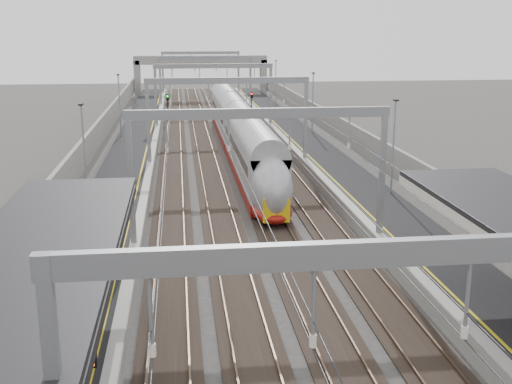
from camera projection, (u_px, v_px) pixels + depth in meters
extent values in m
cube|color=black|center=(131.00, 161.00, 53.97)|extent=(4.00, 120.00, 1.00)
cube|color=black|center=(317.00, 156.00, 55.83)|extent=(4.00, 120.00, 1.00)
cube|color=black|center=(173.00, 165.00, 54.49)|extent=(2.40, 140.00, 0.08)
cube|color=brown|center=(164.00, 164.00, 54.39)|extent=(0.07, 140.00, 0.14)
cube|color=brown|center=(182.00, 164.00, 54.55)|extent=(0.07, 140.00, 0.14)
cube|color=black|center=(208.00, 164.00, 54.84)|extent=(2.40, 140.00, 0.08)
cube|color=brown|center=(200.00, 163.00, 54.73)|extent=(0.07, 140.00, 0.14)
cube|color=brown|center=(217.00, 163.00, 54.90)|extent=(0.07, 140.00, 0.14)
cube|color=black|center=(243.00, 163.00, 55.19)|extent=(2.40, 140.00, 0.08)
cube|color=brown|center=(235.00, 163.00, 55.08)|extent=(0.07, 140.00, 0.14)
cube|color=brown|center=(251.00, 162.00, 55.25)|extent=(0.07, 140.00, 0.14)
cube|color=black|center=(278.00, 163.00, 55.54)|extent=(2.40, 140.00, 0.08)
cube|color=brown|center=(269.00, 162.00, 55.43)|extent=(0.07, 140.00, 0.14)
cube|color=brown|center=(286.00, 161.00, 55.60)|extent=(0.07, 140.00, 0.14)
cube|color=gray|center=(395.00, 252.00, 11.85)|extent=(13.00, 0.25, 0.50)
cube|color=gray|center=(131.00, 178.00, 31.11)|extent=(0.28, 0.28, 6.60)
cube|color=gray|center=(382.00, 171.00, 32.57)|extent=(0.28, 0.28, 6.60)
cube|color=gray|center=(259.00, 113.00, 31.08)|extent=(13.00, 0.25, 0.50)
cube|color=gray|center=(148.00, 121.00, 50.34)|extent=(0.28, 0.28, 6.60)
cube|color=gray|center=(306.00, 118.00, 51.80)|extent=(0.28, 0.28, 6.60)
cube|color=gray|center=(228.00, 81.00, 50.31)|extent=(13.00, 0.25, 0.50)
cube|color=gray|center=(156.00, 95.00, 69.57)|extent=(0.28, 0.28, 6.60)
cube|color=gray|center=(271.00, 94.00, 71.03)|extent=(0.28, 0.28, 6.60)
cube|color=gray|center=(213.00, 66.00, 69.54)|extent=(13.00, 0.25, 0.50)
cube|color=gray|center=(160.00, 80.00, 88.80)|extent=(0.28, 0.28, 6.60)
cube|color=gray|center=(250.00, 80.00, 90.27)|extent=(0.28, 0.28, 6.60)
cube|color=gray|center=(205.00, 58.00, 88.77)|extent=(13.00, 0.25, 0.50)
cube|color=gray|center=(163.00, 72.00, 106.11)|extent=(0.28, 0.28, 6.60)
cube|color=gray|center=(239.00, 71.00, 107.57)|extent=(0.28, 0.28, 6.60)
cube|color=gray|center=(201.00, 53.00, 106.08)|extent=(13.00, 0.25, 0.50)
cylinder|color=#262628|center=(171.00, 95.00, 57.94)|extent=(0.03, 140.00, 0.03)
cylinder|color=#262628|center=(205.00, 94.00, 58.29)|extent=(0.03, 140.00, 0.03)
cylinder|color=#262628|center=(237.00, 94.00, 58.64)|extent=(0.03, 140.00, 0.03)
cylinder|color=#262628|center=(270.00, 94.00, 58.99)|extent=(0.03, 140.00, 0.03)
cylinder|color=black|center=(23.00, 265.00, 23.34)|extent=(0.20, 0.20, 4.00)
cube|color=black|center=(58.00, 357.00, 13.70)|extent=(1.60, 0.15, 0.55)
cube|color=#FF4705|center=(58.00, 359.00, 13.62)|extent=(1.50, 0.02, 0.42)
cube|color=slate|center=(201.00, 60.00, 106.37)|extent=(22.00, 2.20, 1.40)
cube|color=slate|center=(137.00, 79.00, 105.92)|extent=(1.00, 2.20, 6.20)
cube|color=slate|center=(263.00, 78.00, 108.36)|extent=(1.00, 2.20, 6.20)
cube|color=slate|center=(91.00, 149.00, 53.32)|extent=(0.30, 120.00, 3.20)
cube|color=slate|center=(354.00, 143.00, 55.93)|extent=(0.30, 120.00, 3.20)
cube|color=maroon|center=(251.00, 173.00, 49.14)|extent=(2.50, 21.32, 0.74)
cube|color=gray|center=(251.00, 150.00, 48.70)|extent=(2.50, 21.32, 2.78)
cube|color=black|center=(264.00, 202.00, 42.04)|extent=(1.85, 2.22, 0.46)
cube|color=maroon|center=(229.00, 130.00, 69.99)|extent=(2.50, 21.32, 0.74)
cube|color=gray|center=(229.00, 114.00, 69.56)|extent=(2.50, 21.32, 2.78)
cube|color=black|center=(235.00, 144.00, 62.89)|extent=(1.85, 2.22, 0.46)
ellipsoid|color=gray|center=(272.00, 188.00, 38.34)|extent=(2.50, 4.82, 3.89)
cube|color=#DFB10B|center=(276.00, 211.00, 36.64)|extent=(1.58, 0.12, 1.39)
cube|color=black|center=(276.00, 186.00, 36.69)|extent=(1.48, 0.54, 0.87)
cylinder|color=black|center=(168.00, 110.00, 78.96)|extent=(0.12, 0.12, 3.00)
cube|color=black|center=(167.00, 97.00, 78.57)|extent=(0.32, 0.22, 0.75)
sphere|color=#0CE526|center=(167.00, 96.00, 78.40)|extent=(0.16, 0.16, 0.16)
cylinder|color=black|center=(237.00, 110.00, 78.95)|extent=(0.12, 0.12, 3.00)
cube|color=black|center=(236.00, 97.00, 78.55)|extent=(0.32, 0.22, 0.75)
sphere|color=red|center=(236.00, 96.00, 78.39)|extent=(0.16, 0.16, 0.16)
cylinder|color=black|center=(252.00, 108.00, 81.78)|extent=(0.12, 0.12, 3.00)
cube|color=black|center=(252.00, 95.00, 81.38)|extent=(0.32, 0.22, 0.75)
sphere|color=red|center=(252.00, 94.00, 81.22)|extent=(0.16, 0.16, 0.16)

